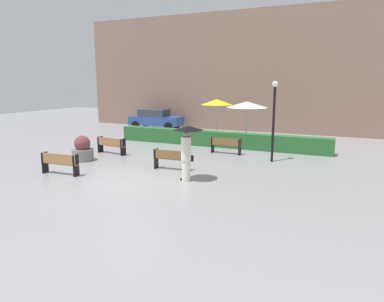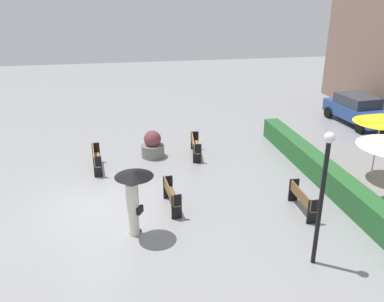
# 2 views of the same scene
# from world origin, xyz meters

# --- Properties ---
(ground_plane) EXTENTS (60.00, 60.00, 0.00)m
(ground_plane) POSITION_xyz_m (0.00, 0.00, 0.00)
(ground_plane) COLOR gray
(bench_back_row) EXTENTS (1.65, 0.38, 0.84)m
(bench_back_row) POSITION_xyz_m (1.56, 6.63, 0.50)
(bench_back_row) COLOR brown
(bench_back_row) RESTS_ON ground
(bench_near_left) EXTENTS (1.71, 0.44, 0.88)m
(bench_near_left) POSITION_xyz_m (-3.24, -0.24, 0.53)
(bench_near_left) COLOR #9E7242
(bench_near_left) RESTS_ON ground
(bench_mid_center) EXTENTS (1.57, 0.43, 0.87)m
(bench_mid_center) POSITION_xyz_m (0.52, 2.37, 0.52)
(bench_mid_center) COLOR brown
(bench_mid_center) RESTS_ON ground
(bench_far_left) EXTENTS (1.78, 0.57, 0.87)m
(bench_far_left) POSITION_xyz_m (-3.94, 4.07, 0.51)
(bench_far_left) COLOR #9E7242
(bench_far_left) RESTS_ON ground
(pedestrian_with_umbrella) EXTENTS (1.13, 1.13, 2.13)m
(pedestrian_with_umbrella) POSITION_xyz_m (1.91, 1.09, 1.46)
(pedestrian_with_umbrella) COLOR silver
(pedestrian_with_umbrella) RESTS_ON ground
(planter_pot) EXTENTS (1.01, 1.01, 1.22)m
(planter_pot) POSITION_xyz_m (-4.18, 2.20, 0.52)
(planter_pot) COLOR slate
(planter_pot) RESTS_ON ground
(lamp_post) EXTENTS (0.28, 0.28, 3.78)m
(lamp_post) POSITION_xyz_m (4.18, 5.79, 2.33)
(lamp_post) COLOR black
(lamp_post) RESTS_ON ground
(patio_umbrella_yellow) EXTENTS (2.03, 2.03, 2.65)m
(patio_umbrella_yellow) POSITION_xyz_m (-0.45, 10.56, 2.46)
(patio_umbrella_yellow) COLOR silver
(patio_umbrella_yellow) RESTS_ON ground
(hedge_strip) EXTENTS (12.78, 0.70, 0.89)m
(hedge_strip) POSITION_xyz_m (0.45, 8.40, 0.44)
(hedge_strip) COLOR #28602D
(hedge_strip) RESTS_ON ground
(parked_car) EXTENTS (4.34, 2.27, 1.57)m
(parked_car) POSITION_xyz_m (-6.92, 13.85, 0.82)
(parked_car) COLOR #28478C
(parked_car) RESTS_ON ground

